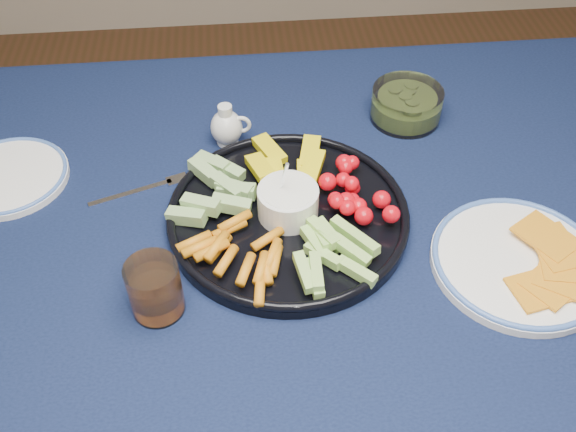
{
  "coord_description": "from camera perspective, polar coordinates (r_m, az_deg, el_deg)",
  "views": [
    {
      "loc": [
        -0.05,
        -0.63,
        1.47
      ],
      "look_at": [
        0.02,
        0.05,
        0.76
      ],
      "focal_mm": 40.0,
      "sensor_mm": 36.0,
      "label": 1
    }
  ],
  "objects": [
    {
      "name": "cheese_plate",
      "position": [
        0.98,
        19.85,
        -3.69
      ],
      "size": [
        0.25,
        0.25,
        0.03
      ],
      "color": "white",
      "rests_on": "dining_table"
    },
    {
      "name": "creamer_pitcher",
      "position": [
        1.12,
        -5.44,
        7.89
      ],
      "size": [
        0.07,
        0.06,
        0.08
      ],
      "color": "white",
      "rests_on": "dining_table"
    },
    {
      "name": "side_plate_extra",
      "position": [
        1.15,
        -23.6,
        3.25
      ],
      "size": [
        0.19,
        0.19,
        0.02
      ],
      "color": "white",
      "rests_on": "dining_table"
    },
    {
      "name": "pickle_bowl",
      "position": [
        1.19,
        10.46,
        9.61
      ],
      "size": [
        0.13,
        0.13,
        0.06
      ],
      "color": "silver",
      "rests_on": "dining_table"
    },
    {
      "name": "dining_table",
      "position": [
        1.03,
        -0.59,
        -5.91
      ],
      "size": [
        1.67,
        1.07,
        0.75
      ],
      "color": "#4C3219",
      "rests_on": "ground"
    },
    {
      "name": "fork_left",
      "position": [
        1.07,
        -12.4,
        2.41
      ],
      "size": [
        0.16,
        0.07,
        0.0
      ],
      "color": "white",
      "rests_on": "dining_table"
    },
    {
      "name": "juice_tumbler",
      "position": [
        0.88,
        -11.69,
        -6.56
      ],
      "size": [
        0.07,
        0.07,
        0.09
      ],
      "color": "silver",
      "rests_on": "dining_table"
    },
    {
      "name": "crudite_platter",
      "position": [
        0.98,
        -0.16,
        0.42
      ],
      "size": [
        0.37,
        0.37,
        0.12
      ],
      "color": "black",
      "rests_on": "dining_table"
    },
    {
      "name": "fork_right",
      "position": [
        0.96,
        20.83,
        -6.9
      ],
      "size": [
        0.16,
        0.1,
        0.0
      ],
      "color": "white",
      "rests_on": "dining_table"
    }
  ]
}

